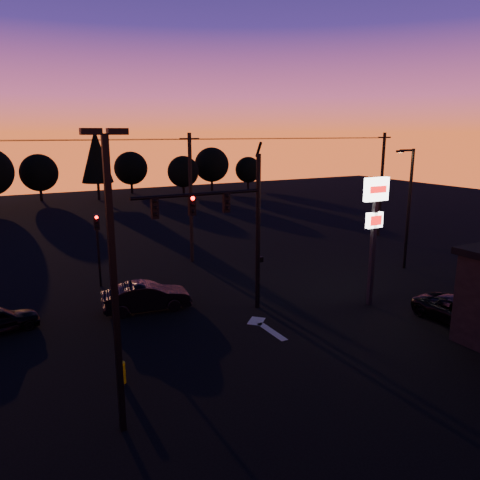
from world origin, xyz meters
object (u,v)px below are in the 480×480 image
object	(u,v)px
secondary_signal	(98,240)
suv_parked	(459,312)
bollard	(122,373)
parking_lot_light	(113,267)
traffic_signal_mast	(230,218)
pylon_sign	(375,214)
streetlight	(408,204)
car_mid	(147,297)

from	to	relation	value
secondary_signal	suv_parked	distance (m)	19.87
bollard	parking_lot_light	bearing A→B (deg)	-104.30
traffic_signal_mast	pylon_sign	bearing A→B (deg)	-19.36
suv_parked	secondary_signal	bearing A→B (deg)	133.75
secondary_signal	streetlight	distance (m)	19.89
suv_parked	car_mid	bearing A→B (deg)	143.81
pylon_sign	car_mid	size ratio (longest dim) A/B	1.52
traffic_signal_mast	parking_lot_light	bearing A→B (deg)	-136.63
bollard	car_mid	bearing A→B (deg)	65.28
traffic_signal_mast	pylon_sign	size ratio (longest dim) A/B	1.26
streetlight	car_mid	bearing A→B (deg)	177.13
pylon_sign	bollard	bearing A→B (deg)	-172.91
streetlight	suv_parked	world-z (taller)	streetlight
parking_lot_light	suv_parked	world-z (taller)	parking_lot_light
secondary_signal	car_mid	bearing A→B (deg)	-76.24
parking_lot_light	streetlight	size ratio (longest dim) A/B	1.14
secondary_signal	pylon_sign	size ratio (longest dim) A/B	0.64
parking_lot_light	traffic_signal_mast	bearing A→B (deg)	43.37
car_mid	suv_parked	size ratio (longest dim) A/B	1.01
secondary_signal	parking_lot_light	world-z (taller)	parking_lot_light
secondary_signal	bollard	world-z (taller)	secondary_signal
traffic_signal_mast	bollard	xyz separation A→B (m)	(-6.69, -4.21, -4.53)
bollard	car_mid	xyz separation A→B (m)	(3.04, 6.60, 0.33)
secondary_signal	streetlight	world-z (taller)	streetlight
streetlight	suv_parked	size ratio (longest dim) A/B	1.81
traffic_signal_mast	suv_parked	xyz separation A→B (m)	(9.01, -6.52, -4.32)
car_mid	secondary_signal	bearing A→B (deg)	21.90
traffic_signal_mast	parking_lot_light	world-z (taller)	parking_lot_light
streetlight	secondary_signal	bearing A→B (deg)	162.44
secondary_signal	pylon_sign	distance (m)	15.75
traffic_signal_mast	suv_parked	world-z (taller)	traffic_signal_mast
secondary_signal	bollard	bearing A→B (deg)	-98.70
parking_lot_light	secondary_signal	bearing A→B (deg)	80.21
secondary_signal	parking_lot_light	size ratio (longest dim) A/B	0.48
parking_lot_light	bollard	size ratio (longest dim) A/B	11.19
secondary_signal	parking_lot_light	bearing A→B (deg)	-99.79
pylon_sign	secondary_signal	bearing A→B (deg)	140.23
car_mid	pylon_sign	bearing A→B (deg)	-106.31
parking_lot_light	suv_parked	size ratio (longest dim) A/B	2.06
pylon_sign	streetlight	distance (m)	8.00
traffic_signal_mast	car_mid	bearing A→B (deg)	146.76
parking_lot_light	suv_parked	bearing A→B (deg)	1.64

